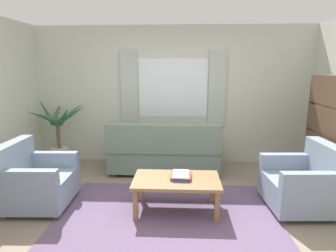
# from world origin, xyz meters

# --- Properties ---
(ground_plane) EXTENTS (6.24, 6.24, 0.00)m
(ground_plane) POSITION_xyz_m (0.00, 0.00, 0.00)
(ground_plane) COLOR gray
(wall_back) EXTENTS (5.32, 0.12, 2.60)m
(wall_back) POSITION_xyz_m (0.00, 2.26, 1.30)
(wall_back) COLOR beige
(wall_back) RESTS_ON ground_plane
(window_with_curtains) EXTENTS (1.98, 0.07, 1.40)m
(window_with_curtains) POSITION_xyz_m (0.00, 2.18, 1.45)
(window_with_curtains) COLOR white
(area_rug) EXTENTS (2.76, 2.02, 0.01)m
(area_rug) POSITION_xyz_m (0.00, 0.00, 0.01)
(area_rug) COLOR #604C6B
(area_rug) RESTS_ON ground_plane
(couch) EXTENTS (1.90, 0.82, 0.92)m
(couch) POSITION_xyz_m (-0.13, 1.57, 0.37)
(couch) COLOR slate
(couch) RESTS_ON ground_plane
(armchair_left) EXTENTS (0.85, 0.87, 0.88)m
(armchair_left) POSITION_xyz_m (-1.78, 0.26, 0.35)
(armchair_left) COLOR gray
(armchair_left) RESTS_ON ground_plane
(armchair_right) EXTENTS (0.86, 0.88, 0.88)m
(armchair_right) POSITION_xyz_m (1.77, 0.35, 0.35)
(armchair_right) COLOR gray
(armchair_right) RESTS_ON ground_plane
(coffee_table) EXTENTS (1.10, 0.64, 0.44)m
(coffee_table) POSITION_xyz_m (0.11, 0.21, 0.38)
(coffee_table) COLOR olive
(coffee_table) RESTS_ON ground_plane
(book_stack_on_table) EXTENTS (0.28, 0.35, 0.06)m
(book_stack_on_table) POSITION_xyz_m (0.16, 0.25, 0.47)
(book_stack_on_table) COLOR #335199
(book_stack_on_table) RESTS_ON coffee_table
(potted_plant) EXTENTS (1.13, 1.07, 1.30)m
(potted_plant) POSITION_xyz_m (-2.10, 1.78, 0.61)
(potted_plant) COLOR #B7B2A8
(potted_plant) RESTS_ON ground_plane
(bookshelf) EXTENTS (0.30, 0.94, 1.72)m
(bookshelf) POSITION_xyz_m (2.34, 0.97, 0.80)
(bookshelf) COLOR brown
(bookshelf) RESTS_ON ground_plane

